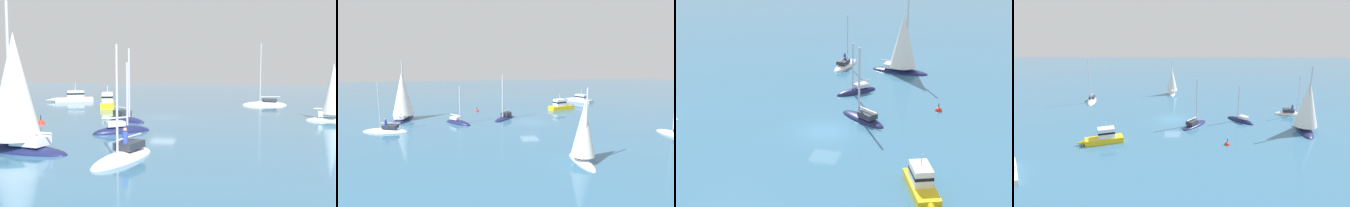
% 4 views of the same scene
% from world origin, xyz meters
% --- Properties ---
extents(ground_plane, '(160.00, 160.00, 0.00)m').
position_xyz_m(ground_plane, '(0.00, 0.00, 0.00)').
color(ground_plane, teal).
extents(sloop, '(2.79, 6.00, 6.85)m').
position_xyz_m(sloop, '(2.47, -19.36, 0.10)').
color(sloop, white).
rests_on(sloop, ground).
extents(launch, '(3.03, 5.74, 2.77)m').
position_xyz_m(launch, '(-9.13, 8.17, 0.74)').
color(launch, yellow).
rests_on(launch, ground).
extents(sailboat, '(6.00, 2.44, 8.68)m').
position_xyz_m(sailboat, '(10.13, 15.64, 0.11)').
color(sailboat, silver).
rests_on(sailboat, ground).
extents(sailboat_1, '(4.71, 2.17, 7.17)m').
position_xyz_m(sailboat_1, '(16.33, 0.72, 2.50)').
color(sailboat_1, white).
rests_on(sailboat_1, ground).
extents(sloop_1, '(4.41, 4.18, 6.01)m').
position_xyz_m(sloop_1, '(-0.81, -10.36, 0.11)').
color(sloop_1, '#191E4C').
rests_on(sloop_1, ground).
extents(sailboat_2, '(7.14, 3.58, 9.52)m').
position_xyz_m(sailboat_2, '(-4.68, -18.53, 3.27)').
color(sailboat_2, '#191E4C').
rests_on(sailboat_2, ground).
extents(sailboat_3, '(5.23, 4.44, 7.24)m').
position_xyz_m(sailboat_3, '(-2.85, -3.30, 0.19)').
color(sailboat_3, '#191E4C').
rests_on(sailboat_3, ground).
extents(channel_buoy, '(0.67, 0.67, 1.09)m').
position_xyz_m(channel_buoy, '(-9.61, -7.14, 0.00)').
color(channel_buoy, red).
rests_on(channel_buoy, ground).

